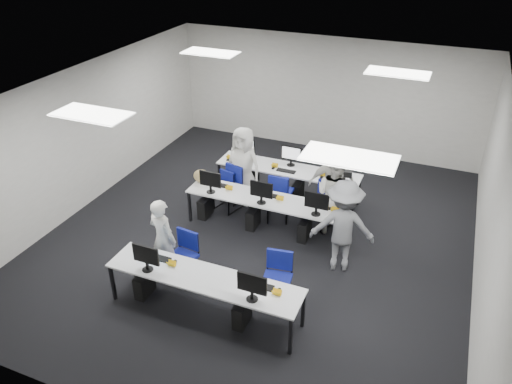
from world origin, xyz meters
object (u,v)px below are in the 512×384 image
at_px(student_0, 163,238).
at_px(student_2, 244,166).
at_px(chair_2, 229,195).
at_px(photographer, 343,226).
at_px(chair_7, 336,212).
at_px(chair_0, 183,265).
at_px(chair_1, 277,288).
at_px(student_1, 335,195).
at_px(desk_front, 204,279).
at_px(chair_4, 320,212).
at_px(desk_mid, 265,201).
at_px(chair_3, 278,207).
at_px(chair_6, 281,199).
at_px(student_3, 332,185).
at_px(chair_5, 232,190).

height_order(student_0, student_2, student_2).
height_order(chair_2, student_2, student_2).
xyz_separation_m(chair_2, photographer, (2.74, -1.10, 0.58)).
bearing_deg(chair_7, student_0, -148.41).
bearing_deg(chair_0, chair_1, 9.09).
relative_size(student_1, student_2, 0.98).
bearing_deg(chair_2, chair_1, -34.33).
relative_size(chair_7, student_1, 0.53).
bearing_deg(chair_1, desk_front, -153.78).
xyz_separation_m(chair_2, chair_4, (2.02, 0.11, -0.01)).
distance_m(desk_mid, student_0, 2.28).
bearing_deg(chair_1, student_2, 114.86).
distance_m(chair_3, student_0, 2.81).
relative_size(chair_6, student_2, 0.53).
distance_m(student_2, student_3, 1.97).
bearing_deg(chair_5, student_2, 35.73).
bearing_deg(chair_0, chair_5, 104.08).
bearing_deg(student_2, chair_3, -13.72).
bearing_deg(chair_0, student_0, -173.62).
height_order(chair_4, chair_5, chair_4).
bearing_deg(student_1, chair_6, 9.18).
height_order(chair_6, chair_7, chair_6).
bearing_deg(chair_7, chair_1, -113.90).
xyz_separation_m(chair_1, student_0, (-2.09, -0.06, 0.47)).
bearing_deg(student_2, student_1, -2.77).
bearing_deg(chair_3, chair_0, -125.68).
xyz_separation_m(chair_5, chair_7, (2.37, -0.03, 0.03)).
distance_m(desk_mid, chair_1, 2.20).
height_order(chair_5, student_2, student_2).
distance_m(chair_5, student_2, 0.67).
xyz_separation_m(chair_5, student_3, (2.20, 0.11, 0.56)).
height_order(chair_4, chair_6, chair_4).
height_order(chair_0, chair_5, chair_0).
xyz_separation_m(chair_6, student_2, (-0.91, 0.11, 0.58)).
bearing_deg(student_0, student_2, -79.79).
xyz_separation_m(chair_7, photographer, (0.43, -1.37, 0.60)).
bearing_deg(chair_0, student_3, 64.47).
height_order(chair_6, student_0, student_0).
distance_m(desk_front, desk_mid, 2.60).
bearing_deg(desk_mid, desk_front, -90.00).
bearing_deg(student_0, desk_mid, -103.88).
bearing_deg(chair_1, photographer, 53.41).
bearing_deg(student_2, desk_mid, -37.58).
distance_m(desk_front, student_1, 3.32).
xyz_separation_m(desk_front, student_0, (-1.11, 0.61, 0.09)).
bearing_deg(chair_3, photographer, -51.51).
bearing_deg(student_2, chair_5, -147.35).
distance_m(chair_5, chair_7, 2.37).
bearing_deg(chair_1, chair_4, 81.82).
bearing_deg(chair_5, student_3, 14.95).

